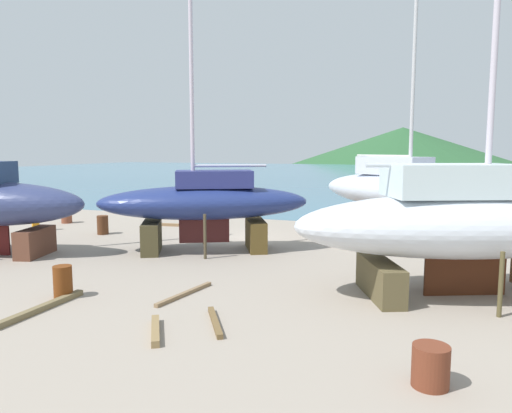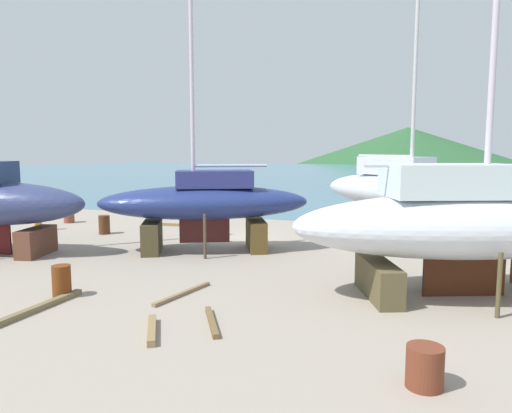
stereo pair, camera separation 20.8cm
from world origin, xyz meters
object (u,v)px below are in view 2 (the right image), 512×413
worker (37,214)px  barrel_tipped_left (62,281)px  sailboat_large_starboard (205,203)px  barrel_rust_near (104,225)px  barrel_rust_mid (69,215)px  sailboat_mid_port (402,191)px  sailboat_far_slipway (465,223)px  barrel_tar_black (425,367)px

worker → barrel_tipped_left: size_ratio=1.85×
sailboat_large_starboard → barrel_rust_near: (-6.61, 1.80, -1.57)m
barrel_tipped_left → barrel_rust_near: 10.63m
worker → barrel_rust_near: (3.91, 0.43, -0.43)m
barrel_rust_mid → sailboat_mid_port: bearing=6.3°
worker → barrel_rust_near: size_ratio=1.84×
sailboat_mid_port → barrel_tipped_left: 15.97m
sailboat_large_starboard → sailboat_mid_port: bearing=-167.6°
sailboat_far_slipway → sailboat_mid_port: sailboat_far_slipway is taller
sailboat_large_starboard → barrel_tar_black: bearing=107.3°
sailboat_far_slipway → sailboat_mid_port: bearing=81.4°
sailboat_far_slipway → sailboat_mid_port: 9.48m
sailboat_large_starboard → barrel_rust_near: bearing=-42.4°
barrel_tipped_left → barrel_rust_near: (-5.60, 9.03, 0.00)m
worker → barrel_tar_black: bearing=0.8°
barrel_tar_black → barrel_rust_near: bearing=144.9°
sailboat_large_starboard → barrel_tar_black: sailboat_large_starboard is taller
sailboat_far_slipway → sailboat_large_starboard: bearing=139.9°
sailboat_large_starboard → worker: bearing=-34.6°
barrel_rust_mid → worker: bearing=-81.1°
barrel_rust_mid → sailboat_large_starboard: bearing=-20.7°
barrel_tar_black → barrel_rust_near: size_ratio=0.81×
sailboat_large_starboard → sailboat_far_slipway: 10.30m
worker → barrel_rust_near: worker is taller
sailboat_mid_port → barrel_rust_mid: 18.63m
sailboat_mid_port → barrel_rust_near: sailboat_mid_port is taller
sailboat_far_slipway → barrel_tipped_left: size_ratio=16.41×
barrel_tar_black → sailboat_large_starboard: bearing=134.5°
worker → barrel_rust_mid: (-0.43, 2.77, -0.46)m
sailboat_far_slipway → barrel_tar_black: sailboat_far_slipway is taller
barrel_tar_black → sailboat_mid_port: bearing=95.6°
sailboat_large_starboard → barrel_rust_near: size_ratio=13.26×
sailboat_far_slipway → sailboat_mid_port: (-2.38, 9.17, 0.13)m
worker → barrel_rust_mid: bearing=128.0°
sailboat_far_slipway → barrel_tar_black: (-0.88, -6.13, -1.77)m
barrel_rust_mid → barrel_tar_black: size_ratio=1.15×
sailboat_far_slipway → barrel_rust_mid: 22.07m
sailboat_large_starboard → worker: 10.67m
sailboat_mid_port → barrel_tipped_left: sailboat_mid_port is taller
barrel_rust_mid → barrel_tar_black: 23.95m
barrel_tipped_left → barrel_rust_mid: size_ratio=1.06×
sailboat_large_starboard → barrel_rust_mid: 11.82m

